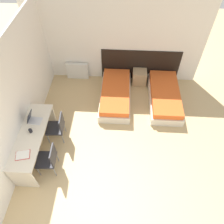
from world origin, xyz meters
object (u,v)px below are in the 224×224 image
Objects in this scene: bed_near_door at (164,96)px; laptop at (33,119)px; chair_near_notebook at (49,159)px; bed_near_window at (115,94)px; nightstand at (139,77)px; chair_near_laptop at (57,127)px.

bed_near_door is 3.81m from laptop.
bed_near_door is 3.79m from chair_near_notebook.
chair_near_notebook reaches higher than bed_near_window.
bed_near_window is 2.82m from chair_near_notebook.
bed_near_door is 5.97× the size of laptop.
laptop is at bearing -138.28° from nightstand.
chair_near_notebook is (-1.41, -2.42, 0.27)m from bed_near_window.
chair_near_notebook is at bearing -123.94° from nightstand.
chair_near_laptop is at bearing 87.23° from chair_near_notebook.
bed_near_window is at bearing -133.40° from nightstand.
chair_near_notebook reaches higher than bed_near_door.
chair_near_laptop reaches higher than nightstand.
bed_near_door is at bearing -46.60° from nightstand.
chair_near_laptop is (-2.16, -2.30, 0.23)m from nightstand.
laptop reaches higher than chair_near_laptop.
chair_near_notebook is 2.59× the size of laptop.
nightstand is at bearing 46.15° from laptop.
chair_near_laptop is 2.59× the size of laptop.
chair_near_laptop is at bearing 12.54° from laptop.
nightstand is at bearing 133.40° from bed_near_door.
chair_near_laptop is at bearing -152.45° from bed_near_door.
chair_near_laptop reaches higher than bed_near_door.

